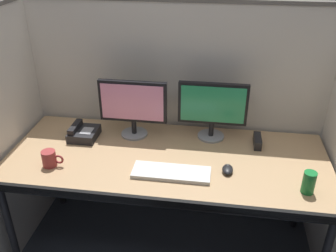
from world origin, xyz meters
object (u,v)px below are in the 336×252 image
Objects in this scene: desk at (166,165)px; keyboard_main at (171,173)px; computer_mouse at (228,169)px; coffee_mug at (50,159)px; soda_can at (309,182)px; red_stapler at (257,141)px; monitor_right at (213,107)px; desk_phone at (83,133)px; monitor_left at (133,105)px.

keyboard_main is (0.05, -0.16, 0.06)m from desk.
computer_mouse is 0.76× the size of coffee_mug.
soda_can is 0.97× the size of coffee_mug.
computer_mouse is at bearing -14.43° from desk.
coffee_mug reaches higher than red_stapler.
soda_can is (0.52, -0.49, -0.15)m from monitor_right.
soda_can is 0.49m from red_stapler.
computer_mouse reaches higher than desk.
desk_phone is at bearing 77.11° from coffee_mug.
monitor_right is at bearing 8.78° from desk_phone.
desk is at bearing 164.63° from soda_can.
soda_can is at bearing -1.36° from coffee_mug.
soda_can is at bearing -4.14° from keyboard_main.
soda_can is 0.81× the size of red_stapler.
desk is 0.44m from monitor_left.
monitor_left is 4.48× the size of computer_mouse.
red_stapler is (0.18, 0.32, 0.01)m from computer_mouse.
red_stapler is (0.79, -0.01, -0.19)m from monitor_left.
monitor_right reaches higher than coffee_mug.
computer_mouse is (0.11, -0.37, -0.20)m from monitor_right.
monitor_right is 2.87× the size of red_stapler.
monitor_right is at bearing 65.93° from keyboard_main.
monitor_left is at bearing 179.14° from red_stapler.
desk_phone is at bearing 153.01° from keyboard_main.
red_stapler reaches higher than computer_mouse.
monitor_left is 1.12m from soda_can.
monitor_right is 2.26× the size of desk_phone.
desk is 10.00× the size of desk_phone.
red_stapler is at bearing 38.36° from keyboard_main.
computer_mouse is at bearing 163.80° from soda_can.
monitor_right reaches higher than computer_mouse.
monitor_right is (0.50, 0.04, 0.00)m from monitor_left.
red_stapler is (0.29, -0.05, -0.19)m from monitor_right.
monitor_left and monitor_right have the same top height.
soda_can is 1.38m from desk_phone.
desk is 0.59m from desk_phone.
monitor_left is at bearing 127.08° from keyboard_main.
desk_phone is (-0.92, 0.25, 0.02)m from computer_mouse.
keyboard_main is 4.48× the size of computer_mouse.
red_stapler is at bearing 22.90° from desk.
monitor_left is at bearing 156.08° from soda_can.
desk_phone is (-0.57, 0.16, 0.08)m from desk.
computer_mouse reaches higher than keyboard_main.
desk is at bearing -43.83° from monitor_left.
keyboard_main is at bearing -167.80° from computer_mouse.
computer_mouse is at bearing -15.03° from desk_phone.
desk is 0.46m from monitor_right.
desk is at bearing 15.37° from coffee_mug.
desk_phone is at bearing -165.23° from monitor_left.
computer_mouse is at bearing -73.61° from monitor_right.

